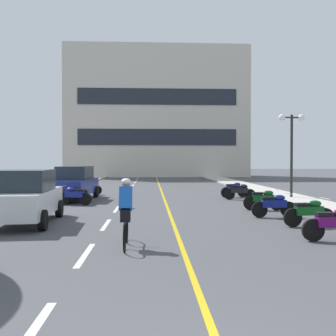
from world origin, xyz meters
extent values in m
plane|color=#47474C|center=(0.00, 21.00, 0.00)|extent=(140.00, 140.00, 0.00)
cube|color=#B7B2A8|center=(-7.20, 24.00, 0.06)|extent=(2.40, 72.00, 0.12)
cube|color=#B7B2A8|center=(7.20, 24.00, 0.06)|extent=(2.40, 72.00, 0.12)
cube|color=silver|center=(-2.00, 6.00, 0.00)|extent=(0.14, 2.20, 0.01)
cube|color=silver|center=(-2.00, 10.00, 0.00)|extent=(0.14, 2.20, 0.01)
cube|color=silver|center=(-2.00, 14.00, 0.00)|extent=(0.14, 2.20, 0.01)
cube|color=silver|center=(-2.00, 18.00, 0.00)|extent=(0.14, 2.20, 0.01)
cube|color=silver|center=(-2.00, 22.00, 0.00)|extent=(0.14, 2.20, 0.01)
cube|color=silver|center=(-2.00, 26.00, 0.00)|extent=(0.14, 2.20, 0.01)
cube|color=silver|center=(-2.00, 30.00, 0.00)|extent=(0.14, 2.20, 0.01)
cube|color=silver|center=(-2.00, 34.00, 0.00)|extent=(0.14, 2.20, 0.01)
cube|color=silver|center=(-2.00, 38.00, 0.00)|extent=(0.14, 2.20, 0.01)
cube|color=silver|center=(-2.00, 42.00, 0.00)|extent=(0.14, 2.20, 0.01)
cube|color=silver|center=(-2.00, 46.00, 0.00)|extent=(0.14, 2.20, 0.01)
cube|color=gold|center=(0.25, 24.00, 0.00)|extent=(0.12, 66.00, 0.01)
cube|color=beige|center=(0.41, 48.30, 8.47)|extent=(23.75, 6.60, 16.93)
cube|color=#1E232D|center=(0.41, 44.95, 5.08)|extent=(19.95, 0.10, 2.03)
cube|color=#1E232D|center=(0.41, 44.95, 10.16)|extent=(19.95, 0.10, 2.03)
cylinder|color=black|center=(7.28, 17.92, 2.39)|extent=(0.14, 0.14, 4.54)
cylinder|color=black|center=(7.28, 17.92, 4.51)|extent=(1.10, 0.08, 0.08)
sphere|color=white|center=(6.73, 17.92, 4.51)|extent=(0.36, 0.36, 0.36)
sphere|color=white|center=(7.83, 17.92, 4.51)|extent=(0.36, 0.36, 0.36)
cylinder|color=black|center=(-5.66, 11.72, 0.32)|extent=(0.26, 0.65, 0.64)
cylinder|color=black|center=(-3.96, 11.82, 0.32)|extent=(0.26, 0.65, 0.64)
cylinder|color=black|center=(-3.80, 9.02, 0.32)|extent=(0.26, 0.65, 0.64)
cube|color=silver|center=(-4.73, 10.37, 0.72)|extent=(1.95, 4.29, 0.80)
cube|color=#1E2833|center=(-4.73, 10.37, 1.47)|extent=(1.69, 2.29, 0.70)
cylinder|color=black|center=(-5.36, 19.54, 0.32)|extent=(0.26, 0.65, 0.64)
cylinder|color=black|center=(-3.66, 19.43, 0.32)|extent=(0.26, 0.65, 0.64)
cylinder|color=black|center=(-5.54, 16.75, 0.32)|extent=(0.26, 0.65, 0.64)
cylinder|color=black|center=(-3.85, 16.63, 0.32)|extent=(0.26, 0.65, 0.64)
cube|color=navy|center=(-4.60, 18.09, 0.72)|extent=(1.98, 4.30, 0.80)
cube|color=#1E2833|center=(-4.60, 18.09, 1.47)|extent=(1.70, 2.30, 0.70)
cylinder|color=black|center=(3.76, 7.13, 0.30)|extent=(0.60, 0.12, 0.60)
cube|color=#590C59|center=(4.31, 7.15, 0.52)|extent=(0.91, 0.31, 0.28)
cube|color=black|center=(4.06, 7.14, 0.72)|extent=(0.45, 0.25, 0.10)
cylinder|color=black|center=(5.13, 9.36, 0.30)|extent=(0.61, 0.15, 0.60)
cylinder|color=black|center=(4.04, 9.27, 0.30)|extent=(0.61, 0.15, 0.60)
cube|color=#0C4C19|center=(4.59, 9.32, 0.52)|extent=(0.92, 0.35, 0.28)
ellipsoid|color=#0C4C19|center=(4.78, 9.33, 0.74)|extent=(0.46, 0.27, 0.22)
cube|color=black|center=(4.34, 9.30, 0.72)|extent=(0.46, 0.27, 0.10)
cylinder|color=silver|center=(5.13, 9.36, 0.90)|extent=(0.08, 0.60, 0.03)
cylinder|color=black|center=(4.65, 11.30, 0.30)|extent=(0.60, 0.10, 0.60)
cylinder|color=black|center=(3.55, 11.30, 0.30)|extent=(0.60, 0.10, 0.60)
cube|color=navy|center=(4.10, 11.30, 0.52)|extent=(0.90, 0.28, 0.28)
ellipsoid|color=navy|center=(4.30, 11.30, 0.74)|extent=(0.44, 0.24, 0.22)
cube|color=black|center=(3.85, 11.30, 0.72)|extent=(0.44, 0.24, 0.10)
cylinder|color=silver|center=(4.65, 11.30, 0.90)|extent=(0.03, 0.60, 0.03)
cylinder|color=black|center=(4.87, 13.27, 0.30)|extent=(0.61, 0.20, 0.60)
cylinder|color=black|center=(3.79, 13.46, 0.30)|extent=(0.61, 0.20, 0.60)
cube|color=#0C4C19|center=(4.33, 13.37, 0.52)|extent=(0.93, 0.43, 0.28)
ellipsoid|color=#0C4C19|center=(4.52, 13.33, 0.74)|extent=(0.47, 0.31, 0.22)
cube|color=black|center=(4.08, 13.41, 0.72)|extent=(0.47, 0.31, 0.10)
cylinder|color=silver|center=(4.87, 13.27, 0.90)|extent=(0.13, 0.60, 0.03)
cylinder|color=black|center=(-4.68, 15.73, 0.30)|extent=(0.61, 0.24, 0.60)
cylinder|color=black|center=(-3.61, 15.48, 0.30)|extent=(0.61, 0.24, 0.60)
cube|color=navy|center=(-4.14, 15.60, 0.52)|extent=(0.94, 0.48, 0.28)
ellipsoid|color=navy|center=(-4.34, 15.65, 0.74)|extent=(0.48, 0.34, 0.22)
cube|color=black|center=(-3.90, 15.55, 0.72)|extent=(0.48, 0.34, 0.10)
cylinder|color=silver|center=(-4.68, 15.73, 0.90)|extent=(0.17, 0.59, 0.03)
cylinder|color=black|center=(4.85, 17.48, 0.30)|extent=(0.60, 0.26, 0.60)
cylinder|color=black|center=(3.79, 17.79, 0.30)|extent=(0.60, 0.26, 0.60)
cube|color=black|center=(4.32, 17.64, 0.52)|extent=(0.94, 0.52, 0.28)
ellipsoid|color=black|center=(4.51, 17.58, 0.74)|extent=(0.49, 0.35, 0.22)
cube|color=black|center=(4.08, 17.71, 0.72)|extent=(0.49, 0.35, 0.10)
cylinder|color=silver|center=(4.85, 17.48, 0.90)|extent=(0.20, 0.58, 0.03)
cylinder|color=black|center=(4.86, 19.22, 0.30)|extent=(0.60, 0.28, 0.60)
cylinder|color=black|center=(3.81, 18.89, 0.30)|extent=(0.60, 0.28, 0.60)
cube|color=navy|center=(4.34, 19.06, 0.52)|extent=(0.94, 0.54, 0.28)
ellipsoid|color=navy|center=(4.53, 19.12, 0.74)|extent=(0.49, 0.36, 0.22)
cube|color=black|center=(4.10, 18.98, 0.72)|extent=(0.49, 0.36, 0.10)
cylinder|color=silver|center=(4.86, 19.22, 0.90)|extent=(0.21, 0.58, 0.03)
cylinder|color=black|center=(-4.91, 20.77, 0.30)|extent=(0.60, 0.12, 0.60)
cylinder|color=black|center=(-3.81, 20.81, 0.30)|extent=(0.60, 0.12, 0.60)
cube|color=maroon|center=(-4.36, 20.79, 0.52)|extent=(0.91, 0.32, 0.28)
ellipsoid|color=maroon|center=(-4.56, 20.78, 0.74)|extent=(0.45, 0.26, 0.22)
cube|color=black|center=(-4.11, 20.80, 0.72)|extent=(0.45, 0.26, 0.10)
cylinder|color=silver|center=(-4.91, 20.77, 0.90)|extent=(0.05, 0.60, 0.03)
torus|color=black|center=(-1.14, 7.30, 0.34)|extent=(0.05, 0.72, 0.72)
torus|color=black|center=(-1.13, 6.25, 0.34)|extent=(0.05, 0.72, 0.72)
cylinder|color=blue|center=(-1.14, 6.75, 0.64)|extent=(0.05, 0.95, 0.04)
cube|color=black|center=(-1.13, 6.60, 0.86)|extent=(0.10, 0.20, 0.06)
cylinder|color=blue|center=(-1.14, 7.20, 0.89)|extent=(0.42, 0.03, 0.03)
cube|color=black|center=(-1.14, 6.65, 0.79)|extent=(0.24, 0.36, 0.28)
cube|color=blue|center=(-1.14, 6.80, 1.19)|extent=(0.32, 0.46, 0.61)
sphere|color=#8C6647|center=(-1.14, 6.93, 1.54)|extent=(0.20, 0.20, 0.20)
ellipsoid|color=white|center=(-1.14, 6.93, 1.61)|extent=(0.24, 0.26, 0.16)
camera|label=1|loc=(-0.53, -2.59, 2.14)|focal=40.40mm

